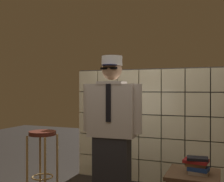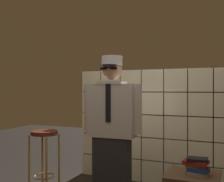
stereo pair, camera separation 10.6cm
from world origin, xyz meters
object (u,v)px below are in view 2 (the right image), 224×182
object	(u,v)px
bar_stool	(44,147)
standing_person	(112,130)
book_stack	(197,166)
side_table	(193,180)

from	to	relation	value
bar_stool	standing_person	bearing A→B (deg)	-3.69
bar_stool	book_stack	xyz separation A→B (m)	(1.88, -0.02, -0.02)
book_stack	side_table	bearing A→B (deg)	145.72
side_table	book_stack	bearing A→B (deg)	-34.28
bar_stool	side_table	size ratio (longest dim) A/B	1.59
standing_person	bar_stool	distance (m)	1.02
side_table	book_stack	size ratio (longest dim) A/B	1.99
standing_person	book_stack	bearing A→B (deg)	0.13
side_table	book_stack	xyz separation A→B (m)	(0.04, -0.03, 0.15)
bar_stool	book_stack	size ratio (longest dim) A/B	3.17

